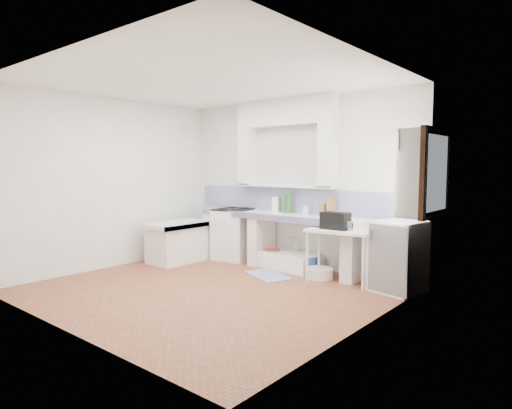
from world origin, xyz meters
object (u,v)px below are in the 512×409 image
Objects in this scene: stove at (234,235)px; sink at (289,262)px; side_table at (340,256)px; fridge at (397,256)px.

stove is 0.89× the size of sink.
stove is 1.26m from sink.
stove reaches higher than side_table.
side_table is at bearing -15.42° from stove.
sink is 1.12m from side_table.
fridge is (1.85, -0.12, 0.36)m from sink.
fridge reaches higher than side_table.
side_table is 0.81m from fridge.
side_table is 0.98× the size of fridge.
stove is 2.28m from side_table.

